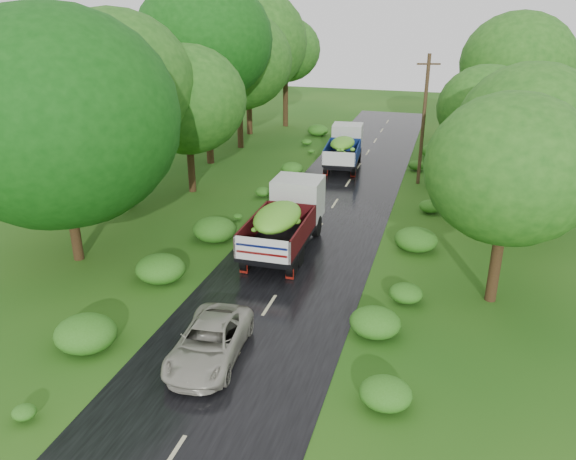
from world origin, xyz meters
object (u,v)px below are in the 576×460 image
at_px(car, 209,342).
at_px(truck_near, 287,216).
at_px(truck_far, 344,145).
at_px(utility_pole, 424,119).

bearing_deg(car, truck_near, 85.16).
bearing_deg(truck_near, car, -89.94).
bearing_deg(car, truck_far, 85.17).
height_order(truck_near, truck_far, truck_near).
relative_size(truck_far, car, 1.42).
distance_m(truck_near, car, 9.12).
bearing_deg(truck_far, utility_pole, -32.17).
xyz_separation_m(truck_far, car, (0.28, -23.71, -0.81)).
bearing_deg(utility_pole, truck_near, -128.56).
distance_m(truck_far, car, 23.73).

